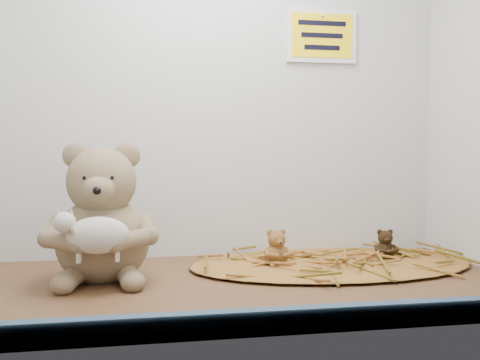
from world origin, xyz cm
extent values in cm
cube|color=#482A18|center=(0.00, 0.00, 0.00)|extent=(120.00, 60.00, 0.40)
cube|color=silver|center=(0.00, 30.00, 45.00)|extent=(120.00, 0.40, 90.00)
cube|color=#344E64|center=(0.00, -28.80, 1.80)|extent=(119.28, 2.20, 3.60)
ellipsoid|color=brown|center=(27.30, 12.71, 0.63)|extent=(64.89, 37.68, 1.26)
cube|color=yellow|center=(30.00, 29.40, 55.00)|extent=(16.00, 1.20, 11.00)
camera|label=1|loc=(-14.04, -101.25, 25.72)|focal=40.00mm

